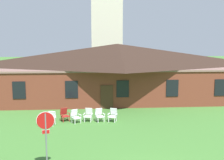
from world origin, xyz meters
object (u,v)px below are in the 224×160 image
lawn_chair_by_porch (51,118)px  lawn_chair_left_end (75,116)px  stop_sign (46,129)px  lawn_chair_right_end (99,115)px  lawn_chair_middle (88,114)px  lawn_chair_far_side (113,115)px  lawn_chair_near_door (65,114)px

lawn_chair_by_porch → lawn_chair_left_end: 1.70m
stop_sign → lawn_chair_right_end: stop_sign is taller
stop_sign → lawn_chair_middle: size_ratio=2.89×
stop_sign → lawn_chair_far_side: size_ratio=2.89×
stop_sign → lawn_chair_far_side: stop_sign is taller
stop_sign → lawn_chair_far_side: (3.60, 7.47, -1.47)m
lawn_chair_left_end → lawn_chair_by_porch: bearing=-165.6°
lawn_chair_right_end → lawn_chair_far_side: bearing=-5.5°
lawn_chair_right_end → lawn_chair_left_end: bearing=-173.0°
lawn_chair_left_end → lawn_chair_far_side: 2.76m
lawn_chair_by_porch → lawn_chair_right_end: bearing=10.6°
lawn_chair_middle → lawn_chair_right_end: 0.81m
stop_sign → lawn_chair_by_porch: (-0.81, 6.93, -1.47)m
lawn_chair_left_end → lawn_chair_far_side: same height
stop_sign → lawn_chair_left_end: size_ratio=2.89×
lawn_chair_near_door → stop_sign: bearing=-90.1°
lawn_chair_right_end → lawn_chair_far_side: same height
stop_sign → lawn_chair_middle: stop_sign is taller
stop_sign → lawn_chair_middle: (1.79, 7.68, -1.47)m
lawn_chair_near_door → lawn_chair_right_end: (2.58, -0.29, 0.00)m
lawn_chair_left_end → lawn_chair_right_end: 1.77m
stop_sign → lawn_chair_middle: bearing=76.9°
lawn_chair_far_side → lawn_chair_left_end: bearing=-177.6°
lawn_chair_middle → lawn_chair_far_side: 1.82m
lawn_chair_near_door → lawn_chair_far_side: same height
lawn_chair_near_door → lawn_chair_by_porch: bearing=-131.7°
lawn_chair_right_end → lawn_chair_far_side: size_ratio=1.00×
stop_sign → lawn_chair_near_door: size_ratio=2.89×
lawn_chair_left_end → lawn_chair_right_end: size_ratio=1.00×
lawn_chair_left_end → lawn_chair_far_side: bearing=2.4°
stop_sign → lawn_chair_left_end: bearing=83.5°
stop_sign → lawn_chair_far_side: 8.42m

